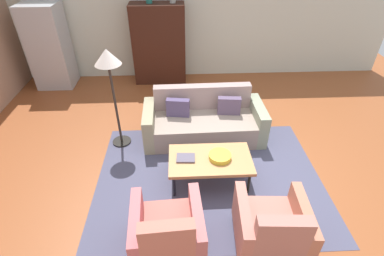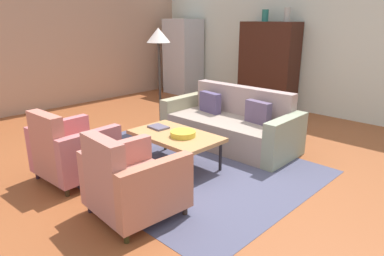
% 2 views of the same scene
% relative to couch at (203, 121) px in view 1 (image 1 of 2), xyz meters
% --- Properties ---
extents(ground_plane, '(10.65, 10.65, 0.00)m').
position_rel_couch_xyz_m(ground_plane, '(0.25, -0.99, -0.29)').
color(ground_plane, brown).
extents(wall_back, '(8.87, 0.12, 2.80)m').
position_rel_couch_xyz_m(wall_back, '(0.25, 2.66, 1.11)').
color(wall_back, silver).
rests_on(wall_back, ground).
extents(area_rug, '(3.40, 2.60, 0.01)m').
position_rel_couch_xyz_m(area_rug, '(0.00, -1.14, -0.28)').
color(area_rug, '#4C4C65').
rests_on(area_rug, ground).
extents(couch, '(2.12, 0.95, 0.86)m').
position_rel_couch_xyz_m(couch, '(0.00, 0.00, 0.00)').
color(couch, gray).
rests_on(couch, ground).
extents(coffee_table, '(1.20, 0.70, 0.44)m').
position_rel_couch_xyz_m(coffee_table, '(0.00, -1.19, 0.11)').
color(coffee_table, black).
rests_on(coffee_table, ground).
extents(armchair_left, '(0.85, 0.85, 0.88)m').
position_rel_couch_xyz_m(armchair_left, '(-0.59, -2.35, 0.06)').
color(armchair_left, '#351F10').
rests_on(armchair_left, ground).
extents(armchair_right, '(0.85, 0.85, 0.88)m').
position_rel_couch_xyz_m(armchair_right, '(0.60, -2.35, 0.06)').
color(armchair_right, '#372C18').
rests_on(armchair_right, ground).
extents(fruit_bowl, '(0.32, 0.32, 0.07)m').
position_rel_couch_xyz_m(fruit_bowl, '(0.14, -1.19, 0.18)').
color(fruit_bowl, gold).
rests_on(fruit_bowl, coffee_table).
extents(book_stack, '(0.27, 0.21, 0.03)m').
position_rel_couch_xyz_m(book_stack, '(-0.35, -1.17, 0.16)').
color(book_stack, '#585062').
rests_on(book_stack, coffee_table).
extents(cabinet, '(1.20, 0.51, 1.80)m').
position_rel_couch_xyz_m(cabinet, '(-0.86, 2.31, 0.61)').
color(cabinet, '#391B11').
rests_on(cabinet, ground).
extents(refrigerator, '(0.80, 0.73, 1.85)m').
position_rel_couch_xyz_m(refrigerator, '(-3.31, 2.21, 0.64)').
color(refrigerator, '#B7BABF').
rests_on(refrigerator, ground).
extents(floor_lamp, '(0.40, 0.40, 1.72)m').
position_rel_couch_xyz_m(floor_lamp, '(-1.47, -0.18, 1.16)').
color(floor_lamp, black).
rests_on(floor_lamp, ground).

